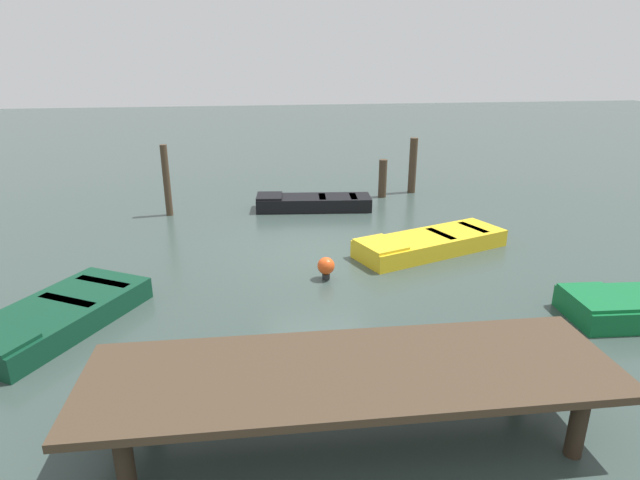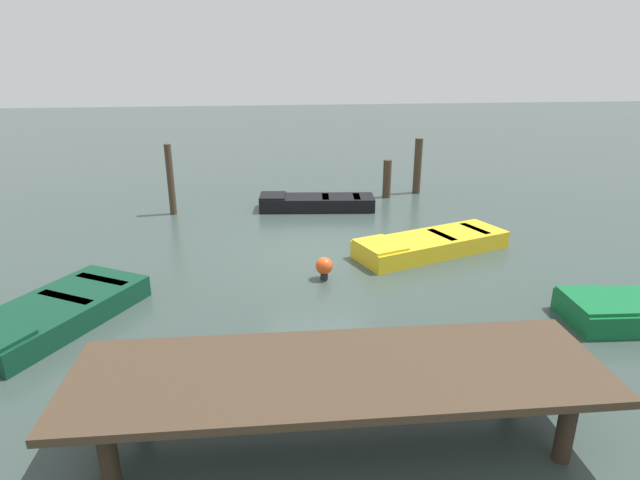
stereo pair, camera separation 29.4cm
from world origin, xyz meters
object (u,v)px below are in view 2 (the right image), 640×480
mooring_piling_far_left (387,179)px  marker_buoy (324,266)px  rowboat_dark_green (55,312)px  mooring_piling_mid_left (171,180)px  rowboat_black (316,202)px  dock_segment (339,376)px  mooring_piling_near_left (418,166)px  rowboat_yellow (431,244)px

mooring_piling_far_left → marker_buoy: bearing=65.3°
rowboat_dark_green → mooring_piling_mid_left: mooring_piling_mid_left is taller
rowboat_dark_green → rowboat_black: size_ratio=0.97×
dock_segment → mooring_piling_far_left: (-3.41, -11.10, -0.23)m
mooring_piling_near_left → marker_buoy: 7.98m
mooring_piling_mid_left → mooring_piling_near_left: size_ratio=1.11×
rowboat_yellow → mooring_piling_far_left: size_ratio=3.18×
rowboat_black → mooring_piling_mid_left: size_ratio=1.71×
rowboat_black → rowboat_yellow: bearing=125.4°
rowboat_black → mooring_piling_mid_left: (4.22, -0.04, 0.81)m
mooring_piling_near_left → rowboat_black: bearing=23.4°
rowboat_black → marker_buoy: size_ratio=7.32×
mooring_piling_mid_left → marker_buoy: size_ratio=4.28×
dock_segment → marker_buoy: size_ratio=13.12×
rowboat_yellow → mooring_piling_mid_left: 7.67m
marker_buoy → rowboat_black: bearing=-95.1°
mooring_piling_far_left → marker_buoy: 7.04m
dock_segment → rowboat_yellow: bearing=-116.2°
rowboat_dark_green → mooring_piling_near_left: (-8.96, -8.13, 0.71)m
mooring_piling_mid_left → mooring_piling_far_left: size_ratio=1.66×
rowboat_yellow → mooring_piling_mid_left: bearing=-51.9°
rowboat_black → marker_buoy: marker_buoy is taller
rowboat_yellow → mooring_piling_near_left: mooring_piling_near_left is taller
dock_segment → rowboat_black: 10.03m
rowboat_dark_green → marker_buoy: bearing=135.4°
rowboat_yellow → mooring_piling_mid_left: (6.46, -4.06, 0.81)m
mooring_piling_mid_left → mooring_piling_near_left: mooring_piling_mid_left is taller
mooring_piling_mid_left → dock_segment: bearing=108.2°
dock_segment → mooring_piling_far_left: mooring_piling_far_left is taller
rowboat_yellow → mooring_piling_far_left: (-0.24, -5.15, 0.40)m
mooring_piling_near_left → marker_buoy: size_ratio=3.84×
rowboat_yellow → mooring_piling_far_left: mooring_piling_far_left is taller
rowboat_yellow → mooring_piling_mid_left: mooring_piling_mid_left is taller
marker_buoy → rowboat_yellow: bearing=-155.5°
mooring_piling_far_left → marker_buoy: size_ratio=2.58×
dock_segment → mooring_piling_near_left: (-4.56, -11.54, 0.07)m
mooring_piling_near_left → dock_segment: bearing=68.4°
rowboat_black → marker_buoy: bearing=91.2°
dock_segment → rowboat_dark_green: dock_segment is taller
rowboat_dark_green → rowboat_yellow: bearing=138.9°
rowboat_black → mooring_piling_mid_left: mooring_piling_mid_left is taller
mooring_piling_far_left → mooring_piling_mid_left: bearing=9.2°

